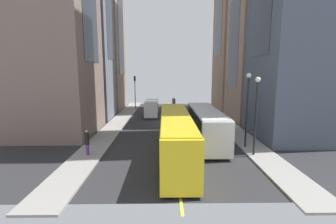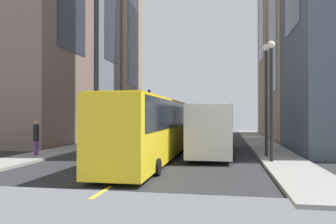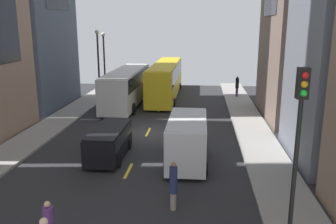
{
  "view_description": "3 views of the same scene",
  "coord_description": "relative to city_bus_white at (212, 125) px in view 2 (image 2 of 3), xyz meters",
  "views": [
    {
      "loc": [
        0.9,
        33.14,
        7.17
      ],
      "look_at": [
        0.47,
        2.46,
        2.06
      ],
      "focal_mm": 26.04,
      "sensor_mm": 36.0,
      "label": 1
    },
    {
      "loc": [
        -4.23,
        31.72,
        2.68
      ],
      "look_at": [
        0.63,
        4.3,
        2.93
      ],
      "focal_mm": 34.71,
      "sensor_mm": 36.0,
      "label": 2
    },
    {
      "loc": [
        3.71,
        -24.1,
        7.45
      ],
      "look_at": [
        1.34,
        1.03,
        1.26
      ],
      "focal_mm": 37.87,
      "sensor_mm": 36.0,
      "label": 3
    }
  ],
  "objects": [
    {
      "name": "ground_plane",
      "position": [
        3.33,
        -8.73,
        -2.01
      ],
      "size": [
        41.55,
        41.55,
        0.0
      ],
      "primitive_type": "plane",
      "color": "#28282B"
    },
    {
      "name": "sidewalk_west",
      "position": [
        -4.16,
        -8.73,
        -1.93
      ],
      "size": [
        2.58,
        44.0,
        0.15
      ],
      "primitive_type": "cube",
      "color": "gray",
      "rests_on": "ground"
    },
    {
      "name": "sidewalk_east",
      "position": [
        10.81,
        -8.73,
        -1.93
      ],
      "size": [
        2.58,
        44.0,
        0.15
      ],
      "primitive_type": "cube",
      "color": "gray",
      "rests_on": "ground"
    },
    {
      "name": "lane_stripe_0",
      "position": [
        3.33,
        -29.73,
        -2.0
      ],
      "size": [
        0.16,
        2.0,
        0.01
      ],
      "primitive_type": "cube",
      "color": "yellow",
      "rests_on": "ground"
    },
    {
      "name": "lane_stripe_1",
      "position": [
        3.33,
        -22.73,
        -2.0
      ],
      "size": [
        0.16,
        2.0,
        0.01
      ],
      "primitive_type": "cube",
      "color": "yellow",
      "rests_on": "ground"
    },
    {
      "name": "lane_stripe_2",
      "position": [
        3.33,
        -15.73,
        -2.0
      ],
      "size": [
        0.16,
        2.0,
        0.01
      ],
      "primitive_type": "cube",
      "color": "yellow",
      "rests_on": "ground"
    },
    {
      "name": "lane_stripe_3",
      "position": [
        3.33,
        -8.73,
        -2.0
      ],
      "size": [
        0.16,
        2.0,
        0.01
      ],
      "primitive_type": "cube",
      "color": "yellow",
      "rests_on": "ground"
    },
    {
      "name": "lane_stripe_4",
      "position": [
        3.33,
        -1.73,
        -2.0
      ],
      "size": [
        0.16,
        2.0,
        0.01
      ],
      "primitive_type": "cube",
      "color": "yellow",
      "rests_on": "ground"
    },
    {
      "name": "lane_stripe_5",
      "position": [
        3.33,
        5.27,
        -2.0
      ],
      "size": [
        0.16,
        2.0,
        0.01
      ],
      "primitive_type": "cube",
      "color": "yellow",
      "rests_on": "ground"
    },
    {
      "name": "lane_stripe_6",
      "position": [
        3.33,
        12.27,
        -2.0
      ],
      "size": [
        0.16,
        2.0,
        0.01
      ],
      "primitive_type": "cube",
      "color": "yellow",
      "rests_on": "ground"
    },
    {
      "name": "building_west_1",
      "position": [
        -8.89,
        -11.24,
        9.15
      ],
      "size": [
        6.55,
        8.79,
        22.32
      ],
      "color": "#937760",
      "rests_on": "ground"
    },
    {
      "name": "building_east_0",
      "position": [
        17.1,
        -22.54,
        12.86
      ],
      "size": [
        9.7,
        9.94,
        29.73
      ],
      "color": "#937760",
      "rests_on": "ground"
    },
    {
      "name": "city_bus_white",
      "position": [
        0.0,
        0.0,
        0.0
      ],
      "size": [
        2.81,
        11.93,
        3.35
      ],
      "color": "silver",
      "rests_on": "ground"
    },
    {
      "name": "streetcar_yellow",
      "position": [
        3.29,
        4.39,
        0.12
      ],
      "size": [
        2.7,
        14.78,
        3.59
      ],
      "color": "yellow",
      "rests_on": "ground"
    },
    {
      "name": "delivery_van_white",
      "position": [
        6.35,
        -14.32,
        -0.5
      ],
      "size": [
        2.26,
        5.17,
        2.58
      ],
      "color": "white",
      "rests_on": "ground"
    },
    {
      "name": "car_black_0",
      "position": [
        1.84,
        -13.83,
        -0.98
      ],
      "size": [
        1.93,
        4.67,
        1.74
      ],
      "color": "black",
      "rests_on": "ground"
    },
    {
      "name": "pedestrian_waiting_curb",
      "position": [
        6.0,
        -19.53,
        -0.89
      ],
      "size": [
        0.33,
        0.33,
        2.11
      ],
      "rotation": [
        0.0,
        0.0,
        3.06
      ],
      "color": "gray",
      "rests_on": "ground"
    },
    {
      "name": "pedestrian_crossing_near",
      "position": [
        2.57,
        -24.0,
        -0.89
      ],
      "size": [
        0.28,
        0.28,
        2.03
      ],
      "rotation": [
        0.0,
        0.0,
        6.07
      ],
      "color": "gold",
      "rests_on": "ground"
    },
    {
      "name": "pedestrian_walking_far",
      "position": [
        2.28,
        -23.08,
        -0.92
      ],
      "size": [
        0.35,
        0.35,
        2.07
      ],
      "rotation": [
        0.0,
        0.0,
        0.26
      ],
      "color": "gray",
      "rests_on": "ground"
    },
    {
      "name": "pedestrian_crossing_mid",
      "position": [
        10.81,
        4.39,
        -0.71
      ],
      "size": [
        0.36,
        0.36,
        2.16
      ],
      "rotation": [
        0.0,
        0.0,
        6.18
      ],
      "color": "#593372",
      "rests_on": "ground"
    },
    {
      "name": "traffic_light_near_corner",
      "position": [
        9.92,
        -22.54,
        2.39
      ],
      "size": [
        0.32,
        0.44,
        6.15
      ],
      "color": "black",
      "rests_on": "ground"
    },
    {
      "name": "streetlamp_near",
      "position": [
        -3.37,
        2.36,
        2.38
      ],
      "size": [
        0.44,
        0.44,
        6.89
      ],
      "color": "black",
      "rests_on": "ground"
    },
    {
      "name": "streetlamp_far",
      "position": [
        -3.37,
        4.57,
        2.22
      ],
      "size": [
        0.44,
        0.44,
        6.59
      ],
      "color": "black",
      "rests_on": "ground"
    }
  ]
}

